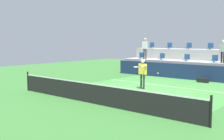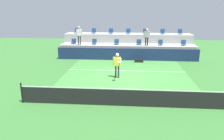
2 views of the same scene
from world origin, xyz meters
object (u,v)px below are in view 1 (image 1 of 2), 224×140
Objects in this scene: spectator_in_grey at (145,46)px; spectator_in_white at (223,49)px; stadium_chair_upper_mid_left at (189,46)px; stadium_chair_upper_far_left at (151,46)px; stadium_chair_lower_far_left at (141,56)px; stadium_chair_lower_left at (162,57)px; stadium_chair_upper_center at (210,47)px; tennis_player at (142,71)px; stadium_chair_lower_mid_left at (187,58)px; stadium_chair_upper_left at (169,46)px; equipment_bag at (203,80)px; stadium_chair_lower_mid_right at (215,59)px; tennis_ball at (158,73)px.

spectator_in_grey is 6.42m from spectator_in_white.
stadium_chair_upper_mid_left is at bearing 37.34° from spectator_in_grey.
stadium_chair_upper_mid_left is at bearing 0.00° from stadium_chair_upper_far_left.
stadium_chair_lower_far_left is 1.00× the size of stadium_chair_lower_left.
spectator_in_white is at bearing -51.18° from stadium_chair_upper_center.
stadium_chair_lower_far_left is 0.30× the size of tennis_player.
stadium_chair_upper_mid_left reaches higher than tennis_player.
stadium_chair_lower_mid_left is 1.00× the size of stadium_chair_upper_left.
stadium_chair_upper_far_left and stadium_chair_upper_left have the same top height.
stadium_chair_upper_left is 0.29× the size of spectator_in_grey.
stadium_chair_upper_mid_left is 0.30× the size of tennis_player.
stadium_chair_upper_mid_left is (1.48, 1.80, 0.85)m from stadium_chair_lower_left.
stadium_chair_upper_far_left is 1.81m from stadium_chair_upper_left.
stadium_chair_lower_left is 4.92m from equipment_bag.
stadium_chair_lower_mid_left is 1.00× the size of stadium_chair_upper_center.
stadium_chair_lower_far_left is 4.06m from stadium_chair_upper_mid_left.
stadium_chair_upper_mid_left is (-2.85, 1.80, 0.85)m from stadium_chair_lower_mid_right.
spectator_in_grey is (0.67, -0.38, 0.86)m from stadium_chair_lower_far_left.
stadium_chair_upper_center is 0.33× the size of spectator_in_white.
stadium_chair_upper_left is at bearing 180.00° from stadium_chair_upper_center.
stadium_chair_upper_far_left is at bearing 149.88° from equipment_bag.
stadium_chair_upper_center reaches higher than stadium_chair_lower_left.
stadium_chair_upper_mid_left reaches higher than tennis_ball.
stadium_chair_lower_far_left is at bearing -161.36° from stadium_chair_upper_center.
equipment_bag is (-0.72, -1.57, -2.05)m from spectator_in_white.
equipment_bag is at bearing -30.12° from stadium_chair_upper_far_left.
tennis_player is 25.68× the size of tennis_ball.
stadium_chair_lower_mid_right is 0.30× the size of tennis_player.
stadium_chair_upper_far_left is 7.51m from spectator_in_white.
spectator_in_white is at bearing 81.60° from tennis_ball.
spectator_in_white is (1.76, -2.18, -0.12)m from stadium_chair_upper_center.
stadium_chair_lower_left reaches higher than equipment_bag.
stadium_chair_lower_far_left is 6.80m from equipment_bag.
stadium_chair_lower_mid_right is 1.00× the size of stadium_chair_upper_left.
stadium_chair_lower_mid_left is 7.46m from tennis_ball.
tennis_player is (2.98, -8.46, -1.24)m from stadium_chair_upper_left.
stadium_chair_lower_mid_left reaches higher than tennis_player.
stadium_chair_lower_mid_right is at bearing 0.00° from stadium_chair_lower_left.
stadium_chair_lower_mid_left is 2.11m from stadium_chair_upper_mid_left.
stadium_chair_upper_far_left is at bearing 92.74° from stadium_chair_lower_far_left.
spectator_in_grey is at bearing -154.90° from stadium_chair_upper_center.
spectator_in_grey is (-4.66, -2.18, 0.01)m from stadium_chair_upper_center.
spectator_in_grey is at bearing -115.75° from stadium_chair_upper_left.
stadium_chair_lower_left is 0.33× the size of spectator_in_white.
stadium_chair_upper_mid_left is at bearing 97.86° from tennis_player.
spectator_in_white reaches higher than tennis_player.
stadium_chair_lower_left is 1.00× the size of stadium_chair_lower_mid_left.
stadium_chair_upper_left is 1.00× the size of stadium_chair_upper_mid_left.
stadium_chair_lower_far_left is 1.00× the size of stadium_chair_lower_mid_left.
stadium_chair_lower_far_left is at bearing -87.26° from stadium_chair_upper_far_left.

